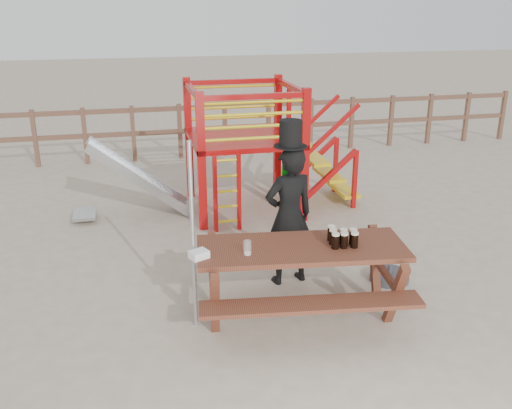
% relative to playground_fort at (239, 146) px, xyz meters
% --- Properties ---
extents(ground, '(60.00, 60.00, 0.00)m').
position_rel_playground_fort_xyz_m(ground, '(-0.12, -3.58, -1.07)').
color(ground, '#B4A28C').
rests_on(ground, ground).
extents(back_fence, '(15.09, 0.09, 1.20)m').
position_rel_playground_fort_xyz_m(back_fence, '(-0.12, 3.42, -0.34)').
color(back_fence, brown).
rests_on(back_fence, ground).
extents(playground_fort, '(4.71, 1.84, 2.10)m').
position_rel_playground_fort_xyz_m(playground_fort, '(0.00, 0.00, 0.00)').
color(playground_fort, '#A90B0B').
rests_on(playground_fort, ground).
extents(picnic_table, '(2.40, 1.80, 0.86)m').
position_rel_playground_fort_xyz_m(picnic_table, '(-0.05, -3.58, -0.53)').
color(picnic_table, brown).
rests_on(picnic_table, ground).
extents(man_with_hat, '(0.70, 0.52, 2.04)m').
position_rel_playground_fort_xyz_m(man_with_hat, '(0.06, -2.72, -0.16)').
color(man_with_hat, black).
rests_on(man_with_hat, ground).
extents(metal_pole, '(0.05, 0.05, 2.06)m').
position_rel_playground_fort_xyz_m(metal_pole, '(-1.20, -3.50, -0.04)').
color(metal_pole, '#B2B2B7').
rests_on(metal_pole, ground).
extents(parasol_base, '(0.48, 0.48, 0.20)m').
position_rel_playground_fort_xyz_m(parasol_base, '(1.31, -3.01, -1.01)').
color(parasol_base, '#37373C').
rests_on(parasol_base, ground).
extents(paper_bag, '(0.22, 0.20, 0.08)m').
position_rel_playground_fort_xyz_m(paper_bag, '(-1.16, -3.63, -0.17)').
color(paper_bag, white).
rests_on(paper_bag, picnic_table).
extents(stout_pints, '(0.31, 0.32, 0.17)m').
position_rel_playground_fort_xyz_m(stout_pints, '(0.38, -3.66, -0.12)').
color(stout_pints, black).
rests_on(stout_pints, picnic_table).
extents(empty_glasses, '(0.08, 0.08, 0.15)m').
position_rel_playground_fort_xyz_m(empty_glasses, '(-0.66, -3.66, -0.14)').
color(empty_glasses, silver).
rests_on(empty_glasses, picnic_table).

